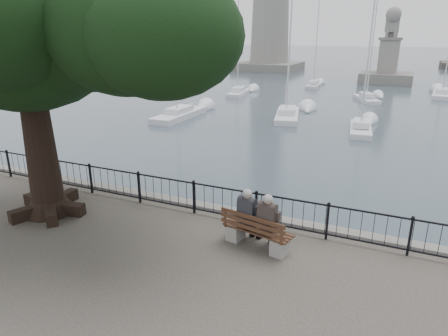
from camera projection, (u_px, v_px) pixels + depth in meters
The scene contains 14 objects.
harbor at pixel (231, 227), 12.47m from camera, with size 260.00×260.00×1.20m.
railing at pixel (224, 202), 11.69m from camera, with size 22.06×0.06×1.00m.
bench at pixel (256, 235), 10.22m from camera, with size 1.93×0.92×0.98m.
person_left at pixel (250, 218), 10.33m from camera, with size 0.54×0.83×1.55m.
person_right at pixel (270, 224), 10.00m from camera, with size 0.54×0.83×1.55m.
tree at pixel (47, 20), 10.33m from camera, with size 10.38×7.25×8.48m.
lion_monument at pixel (388, 64), 51.63m from camera, with size 6.43×6.43×9.38m.
sailboat_a at pixel (179, 114), 30.74m from camera, with size 1.76×6.11×11.86m.
sailboat_b at pixel (287, 114), 30.57m from camera, with size 2.92×6.11×12.92m.
sailboat_c at pixel (361, 128), 26.40m from camera, with size 1.84×4.85×8.51m.
sailboat_e at pixel (239, 92), 42.21m from camera, with size 2.13×5.22×10.62m.
sailboat_f at pixel (367, 98), 38.28m from camera, with size 3.00×4.78×9.66m.
sailboat_g at pixel (442, 94), 40.97m from camera, with size 2.06×5.91×9.85m.
sailboat_h at pixel (314, 84), 48.23m from camera, with size 1.45×4.65×10.98m.
Camera 1 is at (4.40, -7.32, 5.25)m, focal length 32.00 mm.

